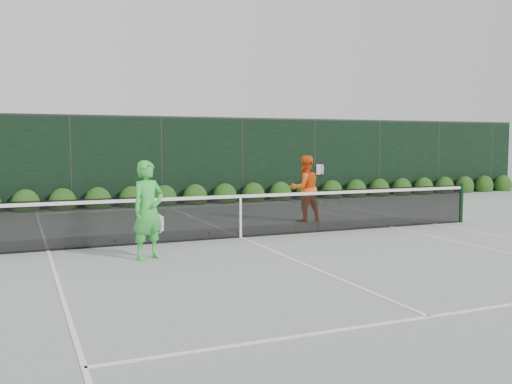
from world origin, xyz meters
name	(u,v)px	position (x,y,z in m)	size (l,w,h in m)	color
ground	(241,238)	(0.00, 0.00, 0.00)	(80.00, 80.00, 0.00)	gray
tennis_net	(240,215)	(-0.02, 0.00, 0.53)	(12.90, 0.10, 1.07)	#11341A
player_woman	(148,210)	(-2.43, -1.54, 0.91)	(0.79, 0.67, 1.83)	green
player_man	(305,189)	(2.60, 1.81, 0.90)	(0.92, 0.69, 1.80)	#FE5C15
court_lines	(241,237)	(0.00, 0.00, 0.01)	(11.03, 23.83, 0.01)	white
windscreen_fence	(295,178)	(0.00, -2.71, 1.51)	(32.00, 21.07, 3.06)	black
hedge_row	(164,199)	(0.00, 7.15, 0.23)	(31.66, 0.65, 0.94)	#183B10
tennis_balls	(218,233)	(-0.33, 0.63, 0.03)	(4.54, 0.30, 0.07)	#B3DA30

